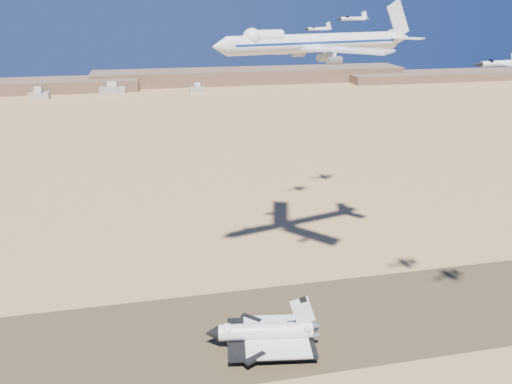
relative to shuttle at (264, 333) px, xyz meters
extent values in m
plane|color=tan|center=(-15.21, 8.57, -4.81)|extent=(1200.00, 1200.00, 0.00)
cube|color=brown|center=(-15.21, 8.57, -4.78)|extent=(600.00, 50.00, 0.06)
cube|color=brown|center=(104.79, 548.57, 4.19)|extent=(420.00, 60.00, 18.00)
cube|color=brown|center=(384.79, 518.57, 0.69)|extent=(300.00, 60.00, 11.00)
cube|color=#B0AC9C|center=(-155.21, 478.57, -1.56)|extent=(22.00, 14.00, 6.50)
cube|color=#B0AC9C|center=(-75.21, 493.57, -1.06)|extent=(30.00, 15.00, 7.50)
cube|color=#B0AC9C|center=(24.79, 483.57, -2.06)|extent=(19.00, 12.50, 5.50)
cylinder|color=white|center=(0.08, -0.01, 0.68)|extent=(29.68, 9.29, 5.12)
cone|color=black|center=(-16.38, 2.39, 0.68)|extent=(4.77, 5.41, 4.86)
sphere|color=white|center=(-11.68, 1.71, 1.41)|extent=(4.75, 4.75, 4.75)
cube|color=white|center=(3.70, -0.54, -1.42)|extent=(23.07, 24.61, 0.82)
cube|color=black|center=(1.89, -0.28, -1.84)|extent=(30.30, 25.67, 0.46)
cube|color=white|center=(11.84, -1.73, 7.81)|extent=(8.48, 1.86, 10.53)
cylinder|color=gray|center=(-11.68, 1.71, -3.34)|extent=(0.33, 0.33, 2.92)
cylinder|color=black|center=(-11.68, 1.71, -4.30)|extent=(1.05, 0.55, 1.01)
cylinder|color=gray|center=(4.85, -5.33, -3.34)|extent=(0.33, 0.33, 2.92)
cylinder|color=black|center=(4.85, -5.33, -4.30)|extent=(1.05, 0.55, 1.01)
cylinder|color=gray|center=(6.17, 3.72, -3.34)|extent=(0.33, 0.33, 2.92)
cylinder|color=black|center=(6.17, 3.72, -4.30)|extent=(1.05, 0.55, 1.01)
cylinder|color=white|center=(26.15, 39.30, 85.37)|extent=(64.53, 21.25, 6.11)
cone|color=white|center=(-7.71, 31.09, 85.37)|extent=(6.08, 7.06, 6.11)
sphere|color=white|center=(2.96, 33.68, 87.57)|extent=(6.30, 6.30, 6.30)
cube|color=white|center=(31.61, 24.91, 84.22)|extent=(25.45, 27.11, 0.67)
cube|color=white|center=(24.41, 54.60, 84.22)|extent=(15.43, 29.88, 0.67)
cube|color=white|center=(61.02, 41.38, 86.32)|extent=(11.05, 11.22, 0.48)
cube|color=white|center=(58.09, 53.44, 86.32)|extent=(8.00, 11.56, 0.48)
cube|color=white|center=(59.56, 47.41, 92.53)|extent=(10.74, 3.22, 13.65)
cylinder|color=gray|center=(26.32, 30.50, 81.36)|extent=(5.22, 3.54, 2.48)
cylinder|color=gray|center=(26.50, 21.70, 81.36)|extent=(5.22, 3.54, 2.48)
cylinder|color=gray|center=(22.27, 47.20, 81.36)|extent=(5.22, 3.54, 2.48)
cylinder|color=gray|center=(18.39, 55.10, 81.36)|extent=(5.22, 3.54, 2.48)
imported|color=orange|center=(5.81, -6.83, -3.88)|extent=(0.47, 0.66, 1.72)
imported|color=orange|center=(4.52, -8.10, -3.86)|extent=(0.57, 0.90, 1.77)
imported|color=orange|center=(8.13, -7.08, -3.89)|extent=(0.97, 1.12, 1.71)
cylinder|color=white|center=(61.28, -8.91, 83.22)|extent=(12.24, 3.42, 1.42)
cone|color=black|center=(54.08, -10.12, 83.22)|extent=(2.82, 1.74, 1.32)
sphere|color=black|center=(58.28, -9.42, 83.72)|extent=(1.42, 1.42, 1.42)
cube|color=white|center=(62.28, -8.74, 83.01)|extent=(4.85, 8.59, 0.25)
cylinder|color=white|center=(42.19, 84.37, 87.63)|extent=(10.96, 3.97, 1.28)
cone|color=black|center=(35.80, 82.73, 87.63)|extent=(2.60, 1.74, 1.19)
sphere|color=black|center=(39.53, 83.69, 88.08)|extent=(1.28, 1.28, 1.28)
cube|color=white|center=(43.08, 84.60, 87.44)|extent=(4.92, 7.89, 0.23)
cube|color=white|center=(46.63, 85.50, 87.63)|extent=(3.09, 4.94, 0.18)
cube|color=white|center=(46.80, 85.55, 88.91)|extent=(2.74, 0.91, 3.10)
cylinder|color=white|center=(63.47, 99.19, 91.14)|extent=(13.26, 3.62, 1.54)
cone|color=black|center=(55.67, 97.93, 91.14)|extent=(3.05, 1.86, 1.43)
sphere|color=black|center=(60.22, 98.66, 91.69)|extent=(1.54, 1.54, 1.54)
cube|color=white|center=(64.56, 99.36, 90.92)|extent=(5.20, 9.29, 0.27)
cube|color=white|center=(68.90, 100.06, 91.14)|extent=(3.26, 5.81, 0.22)
cube|color=white|center=(69.11, 100.10, 92.68)|extent=(3.32, 0.80, 3.72)
camera|label=1|loc=(-29.49, -128.52, 98.51)|focal=35.00mm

